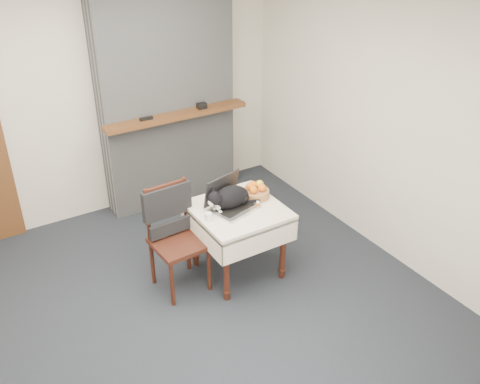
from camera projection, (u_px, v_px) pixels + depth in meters
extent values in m
plane|color=black|center=(171.00, 312.00, 4.64)|extent=(4.50, 4.50, 0.00)
cube|color=beige|center=(80.00, 102.00, 5.49)|extent=(4.50, 0.02, 2.60)
cube|color=beige|center=(380.00, 122.00, 5.03)|extent=(0.02, 4.00, 2.60)
cube|color=gray|center=(166.00, 92.00, 5.79)|extent=(1.50, 0.30, 2.60)
cube|color=brown|center=(177.00, 116.00, 5.71)|extent=(1.62, 0.18, 0.05)
cube|color=black|center=(146.00, 119.00, 5.53)|extent=(0.14, 0.04, 0.03)
cube|color=black|center=(202.00, 106.00, 5.82)|extent=(0.10, 0.07, 0.06)
cylinder|color=#3C1710|center=(226.00, 270.00, 4.64)|extent=(0.06, 0.06, 0.64)
sphere|color=#3C1710|center=(227.00, 292.00, 4.75)|extent=(0.07, 0.07, 0.07)
cylinder|color=#3C1710|center=(283.00, 249.00, 4.91)|extent=(0.06, 0.06, 0.64)
sphere|color=#3C1710|center=(282.00, 270.00, 5.03)|extent=(0.07, 0.07, 0.07)
cylinder|color=#3C1710|center=(195.00, 237.00, 5.08)|extent=(0.06, 0.06, 0.64)
sphere|color=#3C1710|center=(196.00, 258.00, 5.20)|extent=(0.07, 0.07, 0.07)
cylinder|color=#3C1710|center=(248.00, 219.00, 5.36)|extent=(0.06, 0.06, 0.64)
sphere|color=#3C1710|center=(248.00, 239.00, 5.47)|extent=(0.07, 0.07, 0.07)
cube|color=beige|center=(238.00, 211.00, 4.82)|extent=(0.78, 0.78, 0.06)
cube|color=beige|center=(261.00, 242.00, 4.59)|extent=(0.78, 0.01, 0.22)
cube|color=beige|center=(217.00, 203.00, 5.17)|extent=(0.78, 0.01, 0.22)
cube|color=beige|center=(201.00, 234.00, 4.70)|extent=(0.01, 0.78, 0.22)
cube|color=beige|center=(273.00, 210.00, 5.05)|extent=(0.01, 0.78, 0.22)
cube|color=#B7B7BC|center=(235.00, 209.00, 4.78)|extent=(0.46, 0.37, 0.02)
cube|color=black|center=(235.00, 208.00, 4.77)|extent=(0.37, 0.27, 0.00)
cube|color=black|center=(222.00, 188.00, 4.80)|extent=(0.40, 0.17, 0.27)
cube|color=#9DC9E5|center=(222.00, 188.00, 4.80)|extent=(0.37, 0.15, 0.24)
ellipsoid|color=black|center=(230.00, 197.00, 4.77)|extent=(0.36, 0.23, 0.21)
ellipsoid|color=black|center=(239.00, 196.00, 4.83)|extent=(0.19, 0.21, 0.17)
sphere|color=black|center=(215.00, 198.00, 4.65)|extent=(0.14, 0.14, 0.12)
ellipsoid|color=white|center=(211.00, 203.00, 4.65)|extent=(0.06, 0.07, 0.06)
ellipsoid|color=white|center=(218.00, 206.00, 4.71)|extent=(0.06, 0.08, 0.09)
cone|color=black|center=(218.00, 193.00, 4.60)|extent=(0.05, 0.05, 0.05)
cone|color=black|center=(213.00, 190.00, 4.65)|extent=(0.05, 0.05, 0.05)
cylinder|color=black|center=(250.00, 202.00, 4.85)|extent=(0.19, 0.08, 0.04)
sphere|color=white|center=(220.00, 213.00, 4.71)|extent=(0.04, 0.04, 0.04)
sphere|color=white|center=(215.00, 209.00, 4.76)|extent=(0.04, 0.04, 0.04)
cylinder|color=white|center=(208.00, 217.00, 4.61)|extent=(0.06, 0.06, 0.07)
cylinder|color=#A34B14|center=(258.00, 205.00, 4.80)|extent=(0.03, 0.03, 0.05)
cylinder|color=silver|center=(258.00, 202.00, 4.79)|extent=(0.03, 0.03, 0.01)
cylinder|color=#AD6F45|center=(256.00, 194.00, 4.97)|extent=(0.25, 0.25, 0.07)
sphere|color=orange|center=(253.00, 190.00, 4.89)|extent=(0.07, 0.07, 0.07)
sphere|color=orange|center=(262.00, 188.00, 4.93)|extent=(0.07, 0.07, 0.07)
sphere|color=orange|center=(253.00, 185.00, 4.98)|extent=(0.07, 0.07, 0.07)
sphere|color=yellow|center=(260.00, 184.00, 4.99)|extent=(0.07, 0.07, 0.07)
sphere|color=orange|center=(250.00, 186.00, 4.95)|extent=(0.07, 0.07, 0.07)
cube|color=black|center=(247.00, 201.00, 4.92)|extent=(0.15, 0.05, 0.01)
cube|color=#3C1710|center=(179.00, 244.00, 4.72)|extent=(0.46, 0.46, 0.04)
cylinder|color=#3C1710|center=(172.00, 284.00, 4.61)|extent=(0.04, 0.04, 0.47)
cylinder|color=#3C1710|center=(209.00, 268.00, 4.80)|extent=(0.04, 0.04, 0.47)
cylinder|color=#3C1710|center=(152.00, 262.00, 4.88)|extent=(0.04, 0.04, 0.47)
cylinder|color=#3C1710|center=(188.00, 248.00, 5.07)|extent=(0.04, 0.04, 0.47)
cylinder|color=#3C1710|center=(148.00, 216.00, 4.64)|extent=(0.04, 0.04, 0.52)
cylinder|color=#3C1710|center=(186.00, 203.00, 4.82)|extent=(0.04, 0.04, 0.52)
cube|color=#3C1710|center=(166.00, 199.00, 4.68)|extent=(0.38, 0.05, 0.29)
cube|color=black|center=(167.00, 202.00, 4.68)|extent=(0.46, 0.09, 0.29)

